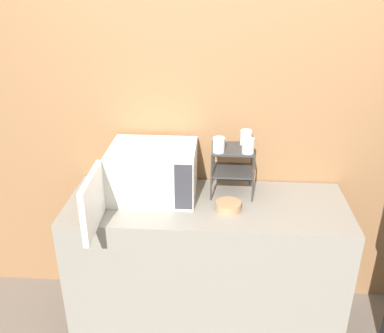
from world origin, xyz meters
name	(u,v)px	position (x,y,z in m)	size (l,w,h in m)	color
wall_back	(210,123)	(0.00, 0.66, 1.30)	(8.00, 0.06, 2.60)	olive
counter	(206,264)	(0.00, 0.31, 0.46)	(1.69, 0.62, 0.91)	gray
microwave	(151,173)	(-0.34, 0.37, 1.07)	(0.54, 0.79, 0.32)	silver
dish_rack	(232,161)	(0.15, 0.45, 1.13)	(0.26, 0.23, 0.30)	#333333
glass_front_left	(219,145)	(0.06, 0.39, 1.26)	(0.07, 0.07, 0.09)	silver
glass_back_right	(246,137)	(0.23, 0.52, 1.26)	(0.07, 0.07, 0.09)	silver
glass_front_right	(248,146)	(0.23, 0.38, 1.26)	(0.07, 0.07, 0.09)	silver
bowl	(228,206)	(0.13, 0.23, 0.94)	(0.15, 0.15, 0.05)	#AD7F56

